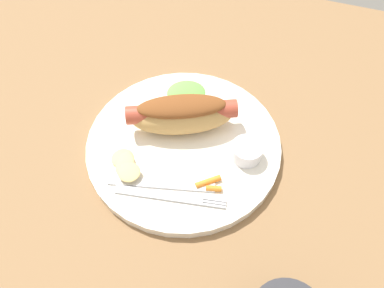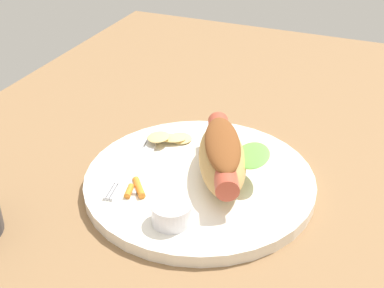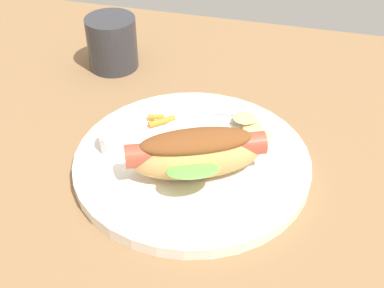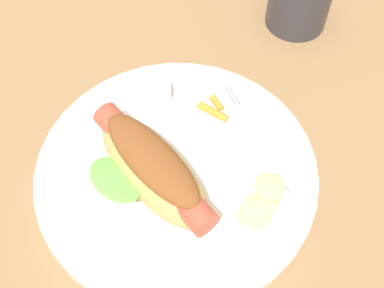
{
  "view_description": "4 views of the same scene",
  "coord_description": "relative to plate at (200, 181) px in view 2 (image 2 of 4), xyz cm",
  "views": [
    {
      "loc": [
        15.87,
        -32.42,
        47.47
      ],
      "look_at": [
        5.85,
        -3.26,
        3.72
      ],
      "focal_mm": 34.48,
      "sensor_mm": 36.0,
      "label": 1
    },
    {
      "loc": [
        55.91,
        18.89,
        40.44
      ],
      "look_at": [
        3.07,
        -3.19,
        5.62
      ],
      "focal_mm": 49.32,
      "sensor_mm": 36.0,
      "label": 2
    },
    {
      "loc": [
        -8.6,
        46.68,
        44.06
      ],
      "look_at": [
        3.47,
        0.22,
        5.43
      ],
      "focal_mm": 49.0,
      "sensor_mm": 36.0,
      "label": 3
    },
    {
      "loc": [
        -21.48,
        3.68,
        46.11
      ],
      "look_at": [
        4.86,
        -3.7,
        4.2
      ],
      "focal_mm": 45.86,
      "sensor_mm": 36.0,
      "label": 4
    }
  ],
  "objects": [
    {
      "name": "carrot_garnish",
      "position": [
        6.1,
        -6.05,
        1.23
      ],
      "size": [
        3.93,
        3.09,
        0.87
      ],
      "color": "orange",
      "rests_on": "plate"
    },
    {
      "name": "fork",
      "position": [
        1.11,
        -9.7,
        1.0
      ],
      "size": [
        15.52,
        3.88,
        0.4
      ],
      "rotation": [
        0.0,
        0.0,
        0.17
      ],
      "color": "silver",
      "rests_on": "plate"
    },
    {
      "name": "ground_plane",
      "position": [
        -3.98,
        1.74,
        -1.7
      ],
      "size": [
        120.0,
        90.0,
        1.8
      ],
      "primitive_type": "cube",
      "color": "olive"
    },
    {
      "name": "knife",
      "position": [
        -0.45,
        -8.14,
        0.98
      ],
      "size": [
        15.08,
        5.03,
        0.36
      ],
      "primitive_type": "cube",
      "rotation": [
        0.0,
        0.0,
        0.24
      ],
      "color": "silver",
      "rests_on": "plate"
    },
    {
      "name": "plate",
      "position": [
        0.0,
        0.0,
        0.0
      ],
      "size": [
        29.75,
        29.75,
        1.6
      ],
      "primitive_type": "cylinder",
      "color": "white",
      "rests_on": "ground_plane"
    },
    {
      "name": "sauce_ramekin",
      "position": [
        9.67,
        0.43,
        2.05
      ],
      "size": [
        4.56,
        4.56,
        2.49
      ],
      "primitive_type": "cylinder",
      "color": "white",
      "rests_on": "plate"
    },
    {
      "name": "hot_dog",
      "position": [
        -1.16,
        2.65,
        4.01
      ],
      "size": [
        16.63,
        12.83,
        5.94
      ],
      "rotation": [
        0.0,
        0.0,
        0.42
      ],
      "color": "tan",
      "rests_on": "plate"
    },
    {
      "name": "chips_pile",
      "position": [
        -6.4,
        -7.11,
        1.46
      ],
      "size": [
        6.05,
        6.12,
        1.6
      ],
      "color": "#E1C479",
      "rests_on": "plate"
    }
  ]
}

